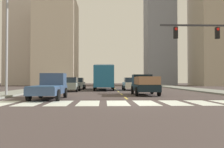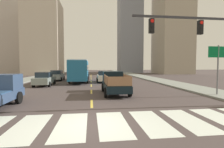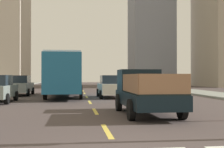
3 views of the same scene
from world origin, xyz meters
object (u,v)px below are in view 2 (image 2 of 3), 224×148
(city_bus, at_px, (80,69))
(sedan_mid, at_px, (103,76))
(traffic_signal_gantry, at_px, (215,39))
(pickup_stakebed, at_px, (114,83))
(direction_sign_green, at_px, (218,59))
(sedan_near_right, at_px, (44,79))
(sedan_near_left, at_px, (57,75))

(city_bus, xyz_separation_m, sedan_mid, (3.61, -1.55, -1.09))
(traffic_signal_gantry, bearing_deg, city_bus, 118.51)
(pickup_stakebed, height_order, direction_sign_green, direction_sign_green)
(sedan_near_right, height_order, traffic_signal_gantry, traffic_signal_gantry)
(sedan_near_left, bearing_deg, city_bus, -27.75)
(sedan_near_left, bearing_deg, sedan_near_right, -90.01)
(sedan_near_right, distance_m, sedan_mid, 8.36)
(direction_sign_green, bearing_deg, pickup_stakebed, 162.48)
(pickup_stakebed, distance_m, city_bus, 12.15)
(sedan_mid, bearing_deg, city_bus, 155.06)
(pickup_stakebed, height_order, sedan_near_left, pickup_stakebed)
(city_bus, distance_m, sedan_near_right, 6.47)
(traffic_signal_gantry, height_order, direction_sign_green, traffic_signal_gantry)
(pickup_stakebed, xyz_separation_m, sedan_near_left, (-7.74, 13.63, -0.08))
(sedan_near_right, bearing_deg, traffic_signal_gantry, -41.04)
(sedan_near_right, bearing_deg, pickup_stakebed, -38.23)
(sedan_mid, bearing_deg, traffic_signal_gantry, -71.59)
(city_bus, bearing_deg, sedan_near_right, -127.96)
(pickup_stakebed, relative_size, sedan_near_left, 1.18)
(city_bus, distance_m, direction_sign_green, 18.58)
(traffic_signal_gantry, bearing_deg, sedan_near_left, 124.37)
(direction_sign_green, bearing_deg, sedan_near_left, 134.54)
(pickup_stakebed, distance_m, traffic_signal_gantry, 8.52)
(direction_sign_green, bearing_deg, sedan_near_right, 150.44)
(city_bus, height_order, sedan_mid, city_bus)
(sedan_near_left, height_order, traffic_signal_gantry, traffic_signal_gantry)
(pickup_stakebed, xyz_separation_m, sedan_near_right, (-7.89, 6.54, -0.08))
(city_bus, relative_size, sedan_mid, 2.45)
(city_bus, distance_m, sedan_mid, 4.08)
(sedan_mid, height_order, traffic_signal_gantry, traffic_signal_gantry)
(sedan_near_left, distance_m, direction_sign_green, 22.87)
(sedan_mid, relative_size, traffic_signal_gantry, 0.57)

